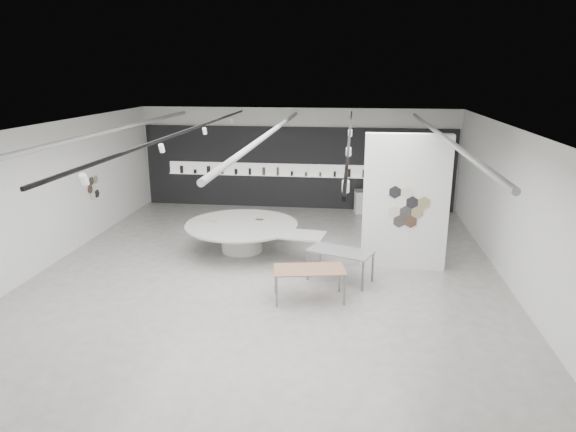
# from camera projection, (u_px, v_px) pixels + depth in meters

# --- Properties ---
(room) EXTENTS (12.02, 14.02, 3.82)m
(room) POSITION_uv_depth(u_px,v_px,m) (263.00, 197.00, 12.81)
(room) COLOR #A5A29B
(room) RESTS_ON ground
(back_wall_display) EXTENTS (11.80, 0.27, 3.10)m
(back_wall_display) POSITION_uv_depth(u_px,v_px,m) (295.00, 168.00, 19.57)
(back_wall_display) COLOR black
(back_wall_display) RESTS_ON ground
(partition_column) EXTENTS (2.20, 0.38, 3.60)m
(partition_column) POSITION_uv_depth(u_px,v_px,m) (405.00, 203.00, 13.41)
(partition_column) COLOR white
(partition_column) RESTS_ON ground
(display_island) EXTENTS (4.41, 3.78, 0.84)m
(display_island) POSITION_uv_depth(u_px,v_px,m) (244.00, 233.00, 14.97)
(display_island) COLOR white
(display_island) RESTS_ON ground
(sample_table_wood) EXTENTS (1.73, 1.09, 0.76)m
(sample_table_wood) POSITION_uv_depth(u_px,v_px,m) (309.00, 271.00, 11.75)
(sample_table_wood) COLOR #9C6E50
(sample_table_wood) RESTS_ON ground
(sample_table_stone) EXTENTS (1.74, 1.31, 0.81)m
(sample_table_stone) POSITION_uv_depth(u_px,v_px,m) (340.00, 253.00, 12.80)
(sample_table_stone) COLOR gray
(sample_table_stone) RESTS_ON ground
(kitchen_counter) EXTENTS (1.56, 0.78, 1.18)m
(kitchen_counter) POSITION_uv_depth(u_px,v_px,m) (375.00, 201.00, 19.12)
(kitchen_counter) COLOR white
(kitchen_counter) RESTS_ON ground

